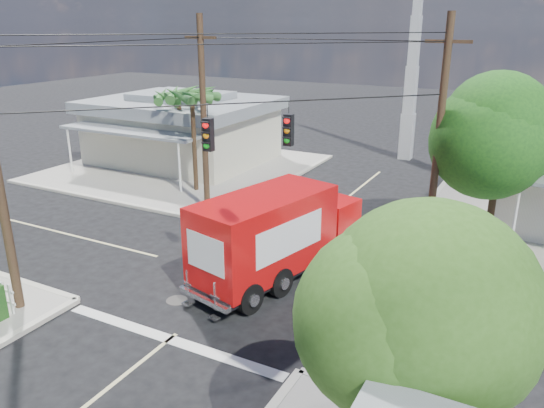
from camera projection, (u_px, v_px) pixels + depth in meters
The scene contains 12 objects.
ground at pixel (246, 279), 18.82m from camera, with size 120.00×120.00×0.00m, color black.
sidewalk_nw at pixel (184, 168), 32.70m from camera, with size 14.12×14.12×0.14m.
road_markings at pixel (223, 296), 17.59m from camera, with size 32.00×32.00×0.01m.
building_nw at pixel (183, 128), 33.82m from camera, with size 10.80×10.20×4.30m.
radio_tower at pixel (412, 72), 33.47m from camera, with size 0.80×0.80×17.00m.
tree_ne_front at pixel (503, 132), 19.72m from camera, with size 4.21×4.14×6.66m.
tree_se at pixel (390, 330), 8.35m from camera, with size 3.67×3.54×5.62m.
palm_nw_front at pixel (192, 97), 26.76m from camera, with size 3.01×3.08×5.59m.
palm_nw_back at pixel (179, 98), 29.02m from camera, with size 3.01×3.08×5.19m.
utility_poles at pixel (229, 137), 19.34m from camera, with size 12.00×10.68×9.00m.
vending_boxes at pixel (467, 235), 20.90m from camera, with size 1.90×0.50×1.10m.
delivery_truck at pixel (277, 234), 18.52m from camera, with size 3.84×7.66×3.19m.
Camera 1 is at (8.75, -14.52, 8.65)m, focal length 35.00 mm.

